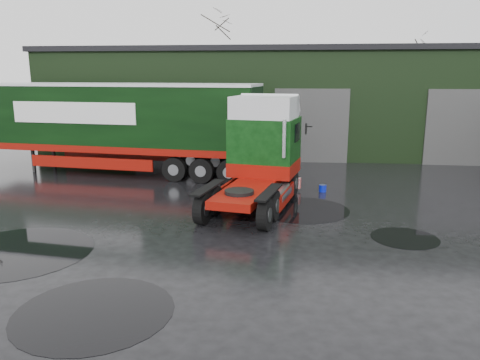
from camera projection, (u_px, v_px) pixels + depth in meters
name	position (u px, v px, depth m)	size (l,w,h in m)	color
ground	(250.00, 255.00, 12.62)	(100.00, 100.00, 0.00)	black
warehouse	(309.00, 99.00, 31.06)	(32.40, 12.40, 6.30)	black
hero_tractor	(252.00, 154.00, 16.57)	(2.73, 6.43, 4.00)	black
trailer_left	(116.00, 128.00, 22.66)	(2.89, 14.11, 4.38)	silver
wash_bucket	(323.00, 188.00, 19.37)	(0.30, 0.30, 0.28)	#0817BE
tree_back_a	(215.00, 74.00, 41.30)	(4.40, 4.40, 9.50)	black
tree_back_b	(401.00, 86.00, 39.71)	(4.40, 4.40, 7.50)	black
puddle_0	(94.00, 312.00, 9.59)	(3.28, 3.28, 0.01)	black
puddle_1	(405.00, 238.00, 13.89)	(1.99, 1.99, 0.01)	black
puddle_2	(16.00, 252.00, 12.83)	(4.13, 4.13, 0.01)	black
puddle_4	(302.00, 209.00, 16.83)	(3.41, 3.41, 0.01)	black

